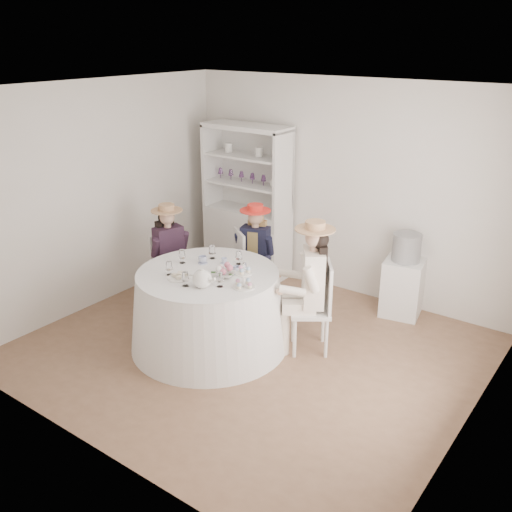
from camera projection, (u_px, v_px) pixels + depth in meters
The scene contains 23 objects.
ground at pixel (251, 350), 6.12m from camera, with size 4.50×4.50×0.00m, color brown.
ceiling at pixel (249, 89), 5.14m from camera, with size 4.50×4.50×0.00m, color white.
wall_back at pixel (345, 189), 7.14m from camera, with size 4.50×4.50×0.00m, color silver.
wall_front at pixel (86, 303), 4.12m from camera, with size 4.50×4.50×0.00m, color silver.
wall_left at pixel (100, 195), 6.86m from camera, with size 4.50×4.50×0.00m, color silver.
wall_right at pixel (484, 286), 4.40m from camera, with size 4.50×4.50×0.00m, color silver.
tea_table at pixel (209, 309), 6.07m from camera, with size 1.69×1.69×0.85m.
hutch at pixel (248, 222), 7.90m from camera, with size 1.26×0.57×2.06m.
side_table at pixel (403, 287), 6.79m from camera, with size 0.44×0.44×0.69m, color silver.
hatbox at pixel (407, 247), 6.60m from camera, with size 0.33×0.33×0.33m, color black.
guest_left at pixel (170, 251), 6.82m from camera, with size 0.53×0.50×1.31m.
guest_mid at pixel (255, 250), 6.85m from camera, with size 0.49×0.53×1.30m.
guest_right at pixel (311, 280), 5.84m from camera, with size 0.62×0.59×1.44m.
spare_chair at pixel (248, 266), 6.91m from camera, with size 0.57×0.57×0.99m.
teacup_a at pixel (203, 260), 6.13m from camera, with size 0.09×0.09×0.07m, color white.
teacup_b at pixel (224, 261), 6.12m from camera, with size 0.06×0.06×0.06m, color white.
teacup_c at pixel (237, 270), 5.87m from camera, with size 0.09×0.09×0.07m, color white.
flower_bowl at pixel (226, 275), 5.79m from camera, with size 0.19×0.19×0.05m, color white.
flower_arrangement at pixel (223, 269), 5.78m from camera, with size 0.17×0.18×0.07m.
table_teapot at pixel (202, 279), 5.54m from camera, with size 0.27×0.19×0.20m.
sandwich_plate at pixel (180, 277), 5.77m from camera, with size 0.25×0.25×0.06m.
cupcake_stand at pixel (244, 280), 5.54m from camera, with size 0.22×0.22×0.21m.
stemware_set at pixel (207, 266), 5.89m from camera, with size 0.84×0.84×0.15m.
Camera 1 is at (3.19, -4.28, 3.17)m, focal length 40.00 mm.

